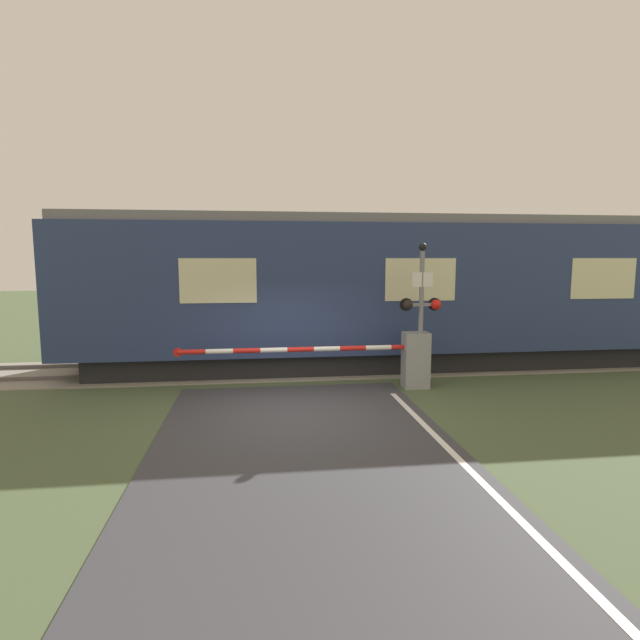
% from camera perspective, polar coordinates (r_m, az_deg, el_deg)
% --- Properties ---
extents(ground_plane, '(80.00, 80.00, 0.00)m').
position_cam_1_polar(ground_plane, '(10.24, -2.74, -10.45)').
color(ground_plane, '#475638').
extents(track_bed, '(36.00, 3.20, 0.13)m').
position_cam_1_polar(track_bed, '(14.14, -4.06, -5.41)').
color(track_bed, gray).
rests_on(track_bed, ground_plane).
extents(train, '(18.39, 3.04, 4.21)m').
position_cam_1_polar(train, '(14.43, 9.45, 3.31)').
color(train, black).
rests_on(train, ground_plane).
extents(crossing_barrier, '(5.91, 0.44, 1.34)m').
position_cam_1_polar(crossing_barrier, '(11.99, 8.87, -4.35)').
color(crossing_barrier, gray).
rests_on(crossing_barrier, ground_plane).
extents(signal_post, '(0.98, 0.26, 3.43)m').
position_cam_1_polar(signal_post, '(11.81, 11.50, 1.46)').
color(signal_post, gray).
rests_on(signal_post, ground_plane).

